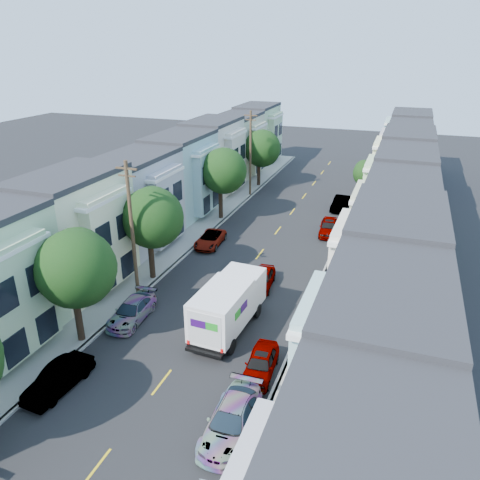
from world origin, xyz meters
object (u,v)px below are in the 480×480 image
object	(u,v)px
tree_b	(75,269)
tree_far_r	(365,174)
parked_right_b	(261,364)
utility_pole_far	(250,154)
parked_left_c	(132,311)
parked_right_c	(329,227)
parked_left_d	(210,239)
utility_pole_near	(132,231)
parked_left_b	(59,379)
parked_right_a	(231,421)
fedex_truck	(228,304)
parked_right_d	(341,203)
tree_c	(152,218)
lead_sedan	(262,279)
tree_d	(223,171)
tree_e	(261,148)

from	to	relation	value
tree_b	tree_far_r	distance (m)	36.64
parked_right_b	utility_pole_far	bearing A→B (deg)	105.53
parked_left_c	parked_right_c	bearing A→B (deg)	60.23
utility_pole_far	parked_right_c	world-z (taller)	utility_pole_far
tree_b	parked_left_d	xyz separation A→B (m)	(1.40, 16.54, -4.50)
utility_pole_near	utility_pole_far	xyz separation A→B (m)	(0.00, 26.00, 0.00)
parked_left_b	parked_right_a	size ratio (longest dim) A/B	0.84
tree_far_r	parked_left_c	distance (m)	33.23
fedex_truck	parked_right_d	world-z (taller)	fedex_truck
tree_c	lead_sedan	xyz separation A→B (m)	(8.26, 1.69, -4.50)
fedex_truck	tree_far_r	bearing A→B (deg)	83.00
tree_b	parked_right_d	size ratio (longest dim) A/B	1.71
parked_left_c	parked_right_a	size ratio (longest dim) A/B	0.91
parked_left_d	parked_left_b	bearing A→B (deg)	-93.94
tree_d	parked_left_d	bearing A→B (deg)	-78.50
parked_left_c	tree_e	bearing A→B (deg)	89.01
tree_e	utility_pole_far	size ratio (longest dim) A/B	0.73
tree_far_r	parked_right_d	bearing A→B (deg)	-120.30
tree_c	parked_right_c	xyz separation A→B (m)	(11.20, 14.01, -4.42)
tree_c	parked_right_a	distance (m)	17.58
tree_d	parked_right_d	bearing A→B (deg)	33.10
tree_e	fedex_truck	xyz separation A→B (m)	(7.90, -32.26, -3.08)
utility_pole_far	fedex_truck	distance (m)	29.17
utility_pole_near	parked_left_c	bearing A→B (deg)	-65.21
utility_pole_near	parked_left_c	size ratio (longest dim) A/B	2.22
tree_e	parked_right_c	xyz separation A→B (m)	(11.20, -13.64, -4.19)
fedex_truck	lead_sedan	bearing A→B (deg)	89.78
tree_far_r	parked_right_b	world-z (taller)	tree_far_r
tree_c	parked_left_b	distance (m)	13.88
fedex_truck	tree_c	bearing A→B (deg)	152.81
tree_c	parked_right_c	world-z (taller)	tree_c
fedex_truck	parked_left_c	distance (m)	6.70
tree_b	parked_right_b	world-z (taller)	tree_b
utility_pole_far	parked_left_d	size ratio (longest dim) A/B	2.27
parked_left_d	tree_b	bearing A→B (deg)	-98.78
tree_b	parked_left_d	distance (m)	17.20
tree_d	parked_right_c	world-z (taller)	tree_d
tree_c	parked_left_c	distance (m)	7.43
tree_e	parked_left_d	size ratio (longest dim) A/B	1.66
fedex_truck	parked_right_b	size ratio (longest dim) A/B	1.67
tree_d	parked_right_d	world-z (taller)	tree_d
parked_right_b	parked_right_c	bearing A→B (deg)	85.92
parked_left_b	parked_right_b	xyz separation A→B (m)	(9.80, 4.91, -0.02)
tree_c	parked_right_b	distance (m)	14.57
tree_b	parked_right_b	distance (m)	12.08
parked_left_c	parked_left_b	bearing A→B (deg)	-93.40
parked_left_d	tree_d	bearing A→B (deg)	97.56
tree_e	parked_right_b	size ratio (longest dim) A/B	1.76
parked_left_c	parked_right_b	size ratio (longest dim) A/B	1.09
tree_far_r	parked_right_d	world-z (taller)	tree_far_r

